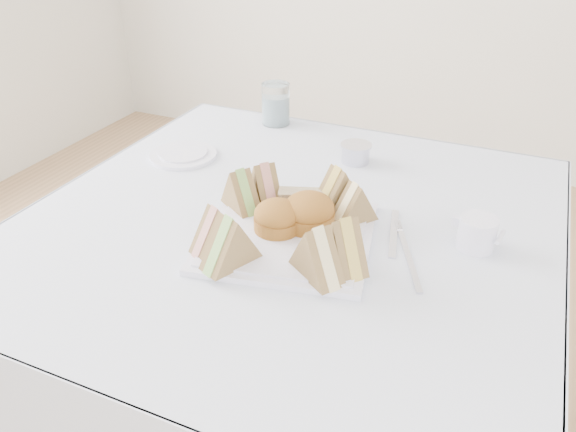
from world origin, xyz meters
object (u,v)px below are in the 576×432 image
at_px(water_glass, 276,104).
at_px(creamer_jug, 477,233).
at_px(table, 289,356).
at_px(serving_plate, 288,236).

relative_size(water_glass, creamer_jug, 1.63).
xyz_separation_m(table, creamer_jug, (0.35, 0.04, 0.41)).
relative_size(table, serving_plate, 2.93).
height_order(table, water_glass, water_glass).
height_order(water_glass, creamer_jug, water_glass).
bearing_deg(water_glass, serving_plate, -63.00).
distance_m(table, serving_plate, 0.39).
distance_m(serving_plate, creamer_jug, 0.34).
relative_size(table, water_glass, 8.06).
relative_size(table, creamer_jug, 13.14).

